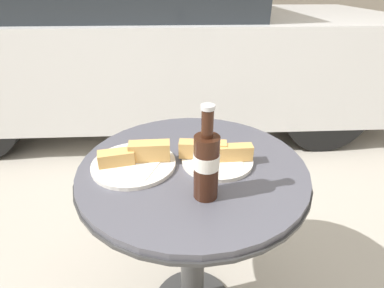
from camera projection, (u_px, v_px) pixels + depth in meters
The scene contains 5 objects.
bistro_table at pixel (193, 206), 0.98m from camera, with size 0.69×0.69×0.70m.
cola_bottle_left at pixel (206, 163), 0.72m from camera, with size 0.06×0.06×0.25m.
lunch_plate_near at pixel (135, 160), 0.89m from camera, with size 0.25×0.25×0.07m.
lunch_plate_far at pixel (216, 156), 0.90m from camera, with size 0.22×0.22×0.06m.
parked_car at pixel (152, 43), 2.75m from camera, with size 4.18×1.81×1.42m.
Camera 1 is at (-0.04, -0.76, 1.19)m, focal length 28.00 mm.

